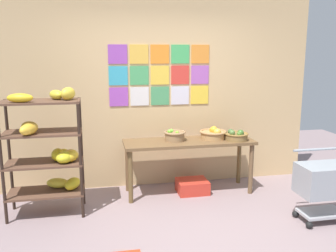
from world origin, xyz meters
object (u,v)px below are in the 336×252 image
(fruit_basket_back_right, at_px, (175,135))
(produce_crate_under_table, at_px, (192,186))
(banana_shelf_unit, at_px, (50,147))
(fruit_basket_back_left, at_px, (236,136))
(shopping_cart, at_px, (324,182))
(display_table, at_px, (189,147))
(fruit_basket_left, at_px, (213,134))

(fruit_basket_back_right, xyz_separation_m, produce_crate_under_table, (0.24, -0.06, -0.72))
(banana_shelf_unit, relative_size, fruit_basket_back_left, 4.73)
(produce_crate_under_table, relative_size, shopping_cart, 0.52)
(banana_shelf_unit, xyz_separation_m, display_table, (1.77, 0.34, -0.18))
(fruit_basket_left, bearing_deg, shopping_cart, -52.50)
(display_table, bearing_deg, fruit_basket_back_left, -8.76)
(banana_shelf_unit, relative_size, shopping_cart, 1.88)
(display_table, xyz_separation_m, fruit_basket_back_left, (0.64, -0.10, 0.16))
(fruit_basket_back_right, distance_m, fruit_basket_back_left, 0.84)
(fruit_basket_left, bearing_deg, fruit_basket_back_right, -178.94)
(display_table, distance_m, fruit_basket_back_left, 0.67)
(fruit_basket_left, relative_size, shopping_cart, 0.46)
(produce_crate_under_table, bearing_deg, banana_shelf_unit, -170.39)
(fruit_basket_left, xyz_separation_m, shopping_cart, (0.93, -1.21, -0.34))
(produce_crate_under_table, bearing_deg, fruit_basket_left, 13.52)
(fruit_basket_back_right, distance_m, shopping_cart, 1.94)
(fruit_basket_back_right, bearing_deg, banana_shelf_unit, -166.72)
(fruit_basket_back_left, bearing_deg, fruit_basket_left, 152.61)
(banana_shelf_unit, xyz_separation_m, fruit_basket_back_right, (1.58, 0.37, -0.01))
(fruit_basket_back_right, height_order, produce_crate_under_table, fruit_basket_back_right)
(fruit_basket_left, height_order, shopping_cart, fruit_basket_left)
(fruit_basket_back_left, xyz_separation_m, produce_crate_under_table, (-0.59, 0.07, -0.71))
(banana_shelf_unit, height_order, fruit_basket_back_left, banana_shelf_unit)
(display_table, distance_m, produce_crate_under_table, 0.56)
(shopping_cart, bearing_deg, produce_crate_under_table, 141.28)
(display_table, distance_m, fruit_basket_back_right, 0.26)
(display_table, xyz_separation_m, fruit_basket_left, (0.36, 0.05, 0.17))
(fruit_basket_left, bearing_deg, banana_shelf_unit, -169.81)
(banana_shelf_unit, bearing_deg, produce_crate_under_table, 9.61)
(fruit_basket_left, relative_size, fruit_basket_back_right, 1.27)
(fruit_basket_back_left, bearing_deg, produce_crate_under_table, 173.21)
(fruit_basket_left, height_order, produce_crate_under_table, fruit_basket_left)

